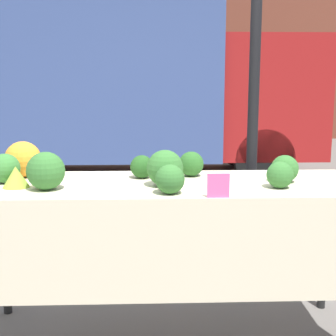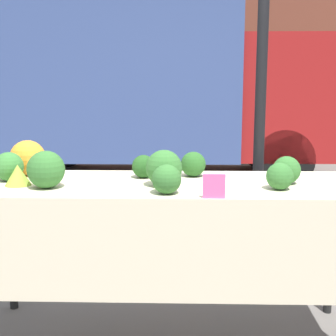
# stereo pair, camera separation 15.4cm
# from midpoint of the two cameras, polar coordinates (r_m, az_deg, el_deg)

# --- Properties ---
(ground_plane) EXTENTS (40.00, 40.00, 0.00)m
(ground_plane) POSITION_cam_midpoint_polar(r_m,az_deg,el_deg) (2.80, -1.68, -19.65)
(ground_plane) COLOR slate
(building_facade) EXTENTS (16.00, 0.60, 5.58)m
(building_facade) POSITION_cam_midpoint_polar(r_m,az_deg,el_deg) (12.33, -2.11, 16.66)
(building_facade) COLOR brown
(building_facade) RESTS_ON ground_plane
(tent_pole) EXTENTS (0.07, 0.07, 2.69)m
(tent_pole) POSITION_cam_midpoint_polar(r_m,az_deg,el_deg) (3.08, 9.00, 9.19)
(tent_pole) COLOR black
(tent_pole) RESTS_ON ground_plane
(parked_truck) EXTENTS (5.00, 2.13, 2.70)m
(parked_truck) POSITION_cam_midpoint_polar(r_m,az_deg,el_deg) (7.07, -5.16, 10.47)
(parked_truck) COLOR #384C84
(parked_truck) RESTS_ON ground_plane
(market_table) EXTENTS (2.08, 0.71, 0.88)m
(market_table) POSITION_cam_midpoint_polar(r_m,az_deg,el_deg) (2.45, -1.76, -4.88)
(market_table) COLOR beige
(market_table) RESTS_ON ground_plane
(orange_cauliflower) EXTENTS (0.20, 0.20, 0.20)m
(orange_cauliflower) POSITION_cam_midpoint_polar(r_m,az_deg,el_deg) (2.77, -18.81, 1.00)
(orange_cauliflower) COLOR orange
(orange_cauliflower) RESTS_ON market_table
(romanesco_head) EXTENTS (0.14, 0.14, 0.11)m
(romanesco_head) POSITION_cam_midpoint_polar(r_m,az_deg,el_deg) (2.51, -19.75, -1.04)
(romanesco_head) COLOR #93B238
(romanesco_head) RESTS_ON market_table
(broccoli_head_0) EXTENTS (0.19, 0.19, 0.19)m
(broccoli_head_0) POSITION_cam_midpoint_polar(r_m,az_deg,el_deg) (2.39, -2.22, -0.02)
(broccoli_head_0) COLOR #336B2D
(broccoli_head_0) RESTS_ON market_table
(broccoli_head_1) EXTENTS (0.14, 0.14, 0.14)m
(broccoli_head_1) POSITION_cam_midpoint_polar(r_m,az_deg,el_deg) (2.22, -1.75, -1.40)
(broccoli_head_1) COLOR #336B2D
(broccoli_head_1) RESTS_ON market_table
(broccoli_head_2) EXTENTS (0.13, 0.13, 0.13)m
(broccoli_head_2) POSITION_cam_midpoint_polar(r_m,az_deg,el_deg) (2.61, -4.91, 0.15)
(broccoli_head_2) COLOR #23511E
(broccoli_head_2) RESTS_ON market_table
(broccoli_head_3) EXTENTS (0.16, 0.16, 0.16)m
(broccoli_head_3) POSITION_cam_midpoint_polar(r_m,az_deg,el_deg) (2.63, -20.85, -0.06)
(broccoli_head_3) COLOR #387533
(broccoli_head_3) RESTS_ON market_table
(broccoli_head_4) EXTENTS (0.13, 0.13, 0.13)m
(broccoli_head_4) POSITION_cam_midpoint_polar(r_m,az_deg,el_deg) (2.40, 11.71, -0.84)
(broccoli_head_4) COLOR #336B2D
(broccoli_head_4) RESTS_ON market_table
(broccoli_head_5) EXTENTS (0.19, 0.19, 0.19)m
(broccoli_head_5) POSITION_cam_midpoint_polar(r_m,az_deg,el_deg) (2.40, -16.47, -0.35)
(broccoli_head_5) COLOR #336B2D
(broccoli_head_5) RESTS_ON market_table
(broccoli_head_6) EXTENTS (0.15, 0.15, 0.15)m
(broccoli_head_6) POSITION_cam_midpoint_polar(r_m,az_deg,el_deg) (2.54, 12.37, -0.10)
(broccoli_head_6) COLOR #336B2D
(broccoli_head_6) RESTS_ON market_table
(broccoli_head_7) EXTENTS (0.14, 0.14, 0.14)m
(broccoli_head_7) POSITION_cam_midpoint_polar(r_m,az_deg,el_deg) (2.65, 1.18, 0.49)
(broccoli_head_7) COLOR #285B23
(broccoli_head_7) RESTS_ON market_table
(price_sign) EXTENTS (0.10, 0.01, 0.11)m
(price_sign) POSITION_cam_midpoint_polar(r_m,az_deg,el_deg) (2.15, 4.12, -2.18)
(price_sign) COLOR #F45B9E
(price_sign) RESTS_ON market_table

